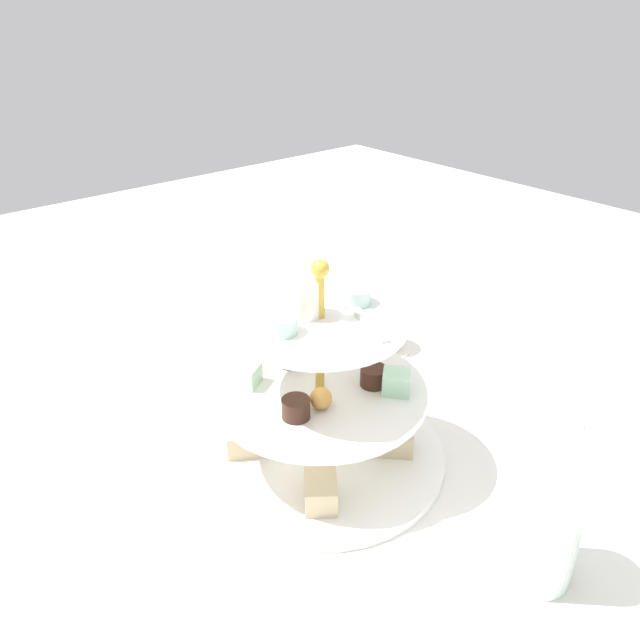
# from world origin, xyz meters

# --- Properties ---
(ground_plane) EXTENTS (2.40, 2.40, 0.00)m
(ground_plane) POSITION_xyz_m (0.00, 0.00, 0.00)
(ground_plane) COLOR silver
(tiered_serving_stand) EXTENTS (0.29, 0.29, 0.25)m
(tiered_serving_stand) POSITION_xyz_m (0.00, 0.00, 0.07)
(tiered_serving_stand) COLOR white
(tiered_serving_stand) RESTS_ON ground_plane
(water_glass_tall_right) EXTENTS (0.07, 0.07, 0.12)m
(water_glass_tall_right) POSITION_xyz_m (-0.26, -0.05, 0.06)
(water_glass_tall_right) COLOR silver
(water_glass_tall_right) RESTS_ON ground_plane
(water_glass_short_left) EXTENTS (0.06, 0.06, 0.07)m
(water_glass_short_left) POSITION_xyz_m (0.23, -0.13, 0.03)
(water_glass_short_left) COLOR silver
(water_glass_short_left) RESTS_ON ground_plane
(teacup_with_saucer) EXTENTS (0.09, 0.09, 0.05)m
(teacup_with_saucer) POSITION_xyz_m (0.13, -0.24, 0.02)
(teacup_with_saucer) COLOR white
(teacup_with_saucer) RESTS_ON ground_plane
(butter_knife_right) EXTENTS (0.17, 0.04, 0.00)m
(butter_knife_right) POSITION_xyz_m (-0.09, -0.30, 0.00)
(butter_knife_right) COLOR silver
(butter_knife_right) RESTS_ON ground_plane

